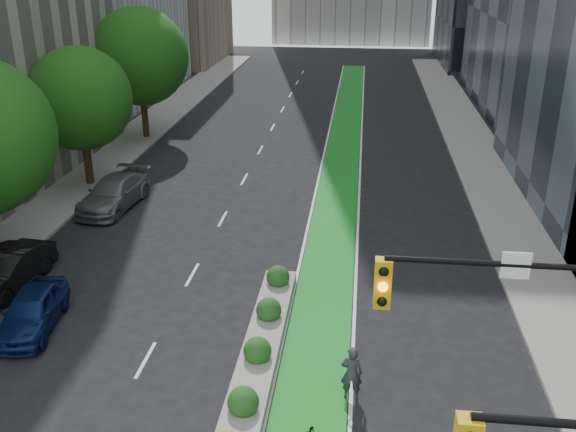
% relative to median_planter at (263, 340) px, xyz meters
% --- Properties ---
extents(sidewalk_left, '(3.60, 90.00, 0.15)m').
position_rel_median_planter_xyz_m(sidewalk_left, '(-13.00, 17.96, -0.30)').
color(sidewalk_left, gray).
rests_on(sidewalk_left, ground).
extents(sidewalk_right, '(3.60, 90.00, 0.15)m').
position_rel_median_planter_xyz_m(sidewalk_right, '(10.60, 17.96, -0.30)').
color(sidewalk_right, gray).
rests_on(sidewalk_right, ground).
extents(bike_lane_paint, '(2.20, 70.00, 0.01)m').
position_rel_median_planter_xyz_m(bike_lane_paint, '(1.80, 22.96, -0.37)').
color(bike_lane_paint, '#198922').
rests_on(bike_lane_paint, ground).
extents(tree_midfar, '(5.60, 5.60, 7.76)m').
position_rel_median_planter_xyz_m(tree_midfar, '(-12.20, 14.96, 4.57)').
color(tree_midfar, black).
rests_on(tree_midfar, ground).
extents(tree_far, '(6.60, 6.60, 9.00)m').
position_rel_median_planter_xyz_m(tree_far, '(-12.20, 24.96, 5.32)').
color(tree_far, black).
rests_on(tree_far, ground).
extents(median_planter, '(1.20, 10.26, 1.10)m').
position_rel_median_planter_xyz_m(median_planter, '(0.00, 0.00, 0.00)').
color(median_planter, gray).
rests_on(median_planter, ground).
extents(cyclist, '(0.65, 0.44, 1.77)m').
position_rel_median_planter_xyz_m(cyclist, '(2.98, -2.17, 0.51)').
color(cyclist, '#332F38').
rests_on(cyclist, ground).
extents(parked_car_left_near, '(2.24, 4.36, 1.42)m').
position_rel_median_planter_xyz_m(parked_car_left_near, '(-8.20, 0.38, 0.34)').
color(parked_car_left_near, '#0E1D54').
rests_on(parked_car_left_near, ground).
extents(parked_car_left_mid, '(2.03, 4.76, 1.53)m').
position_rel_median_planter_xyz_m(parked_car_left_mid, '(-10.55, 3.04, 0.39)').
color(parked_car_left_mid, black).
rests_on(parked_car_left_mid, ground).
extents(parked_car_left_far, '(2.70, 5.57, 1.56)m').
position_rel_median_planter_xyz_m(parked_car_left_far, '(-9.59, 11.87, 0.41)').
color(parked_car_left_far, slate).
rests_on(parked_car_left_far, ground).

